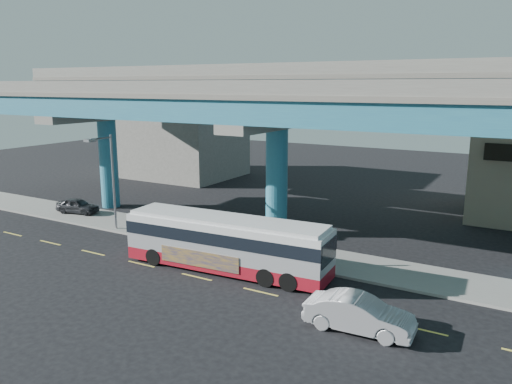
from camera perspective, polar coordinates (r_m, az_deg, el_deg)
The scene contains 10 objects.
ground at distance 27.93m, azimuth -6.42°, elevation -9.44°, with size 120.00×120.00×0.00m, color black.
sidewalk at distance 32.21m, azimuth -0.59°, elevation -6.24°, with size 70.00×4.00×0.15m, color gray.
lane_markings at distance 27.71m, azimuth -6.79°, elevation -9.62°, with size 58.00×0.12×0.01m.
viaduct at distance 33.73m, azimuth 2.54°, elevation 10.28°, with size 52.00×12.40×11.70m.
building_concrete at distance 57.49m, azimuth -8.45°, elevation 6.31°, with size 12.00×10.00×9.00m, color gray.
transit_bus at distance 27.98m, azimuth -3.41°, elevation -5.67°, with size 12.13×3.34×3.08m.
sedan at distance 22.13m, azimuth 11.71°, elevation -13.49°, with size 4.68×1.80×1.52m, color #A5A5AA.
parked_car at distance 42.45m, azimuth -19.72°, elevation -1.49°, with size 3.70×2.07×1.19m, color #2D2E32.
street_lamp at distance 35.95m, azimuth -16.68°, elevation 2.61°, with size 0.50×2.25×6.73m.
stop_sign at distance 28.52m, azimuth 6.29°, elevation -5.19°, with size 0.54×0.48×2.29m.
Camera 1 is at (15.57, -20.80, 10.26)m, focal length 35.00 mm.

